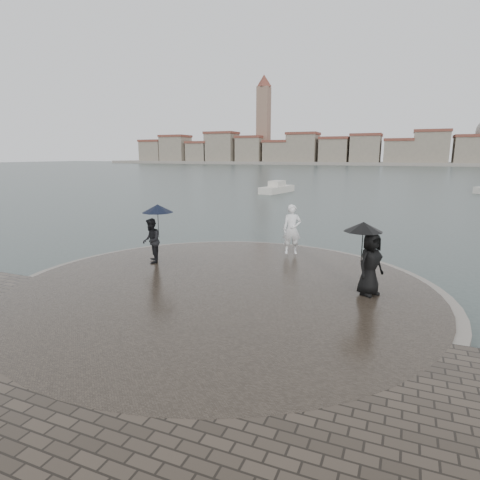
% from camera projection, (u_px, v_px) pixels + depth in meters
% --- Properties ---
extents(ground, '(400.00, 400.00, 0.00)m').
position_uv_depth(ground, '(152.00, 351.00, 8.43)').
color(ground, '#2B3835').
rests_on(ground, ground).
extents(kerb_ring, '(12.50, 12.50, 0.32)m').
position_uv_depth(kerb_ring, '(223.00, 292.00, 11.55)').
color(kerb_ring, gray).
rests_on(kerb_ring, ground).
extents(quay_tip, '(11.90, 11.90, 0.36)m').
position_uv_depth(quay_tip, '(223.00, 292.00, 11.55)').
color(quay_tip, '#2D261E').
rests_on(quay_tip, ground).
extents(statue, '(0.79, 0.65, 1.87)m').
position_uv_depth(statue, '(292.00, 229.00, 15.08)').
color(statue, white).
rests_on(statue, quay_tip).
extents(visitor_left, '(1.24, 1.11, 2.04)m').
position_uv_depth(visitor_left, '(153.00, 231.00, 13.76)').
color(visitor_left, black).
rests_on(visitor_left, quay_tip).
extents(visitor_right, '(1.22, 1.11, 1.95)m').
position_uv_depth(visitor_right, '(368.00, 254.00, 10.61)').
color(visitor_right, black).
rests_on(visitor_right, quay_tip).
extents(far_skyline, '(260.00, 20.00, 37.00)m').
position_uv_depth(far_skyline, '(381.00, 151.00, 154.57)').
color(far_skyline, gray).
rests_on(far_skyline, ground).
extents(boats, '(37.13, 14.17, 1.50)m').
position_uv_depth(boats, '(468.00, 193.00, 39.21)').
color(boats, silver).
rests_on(boats, ground).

